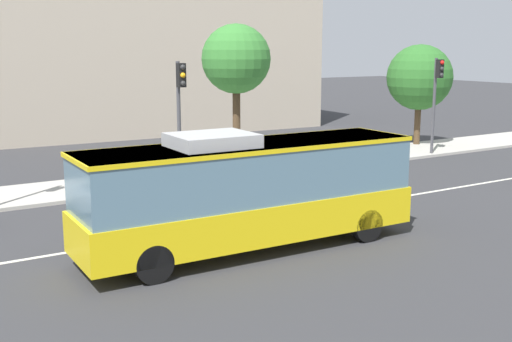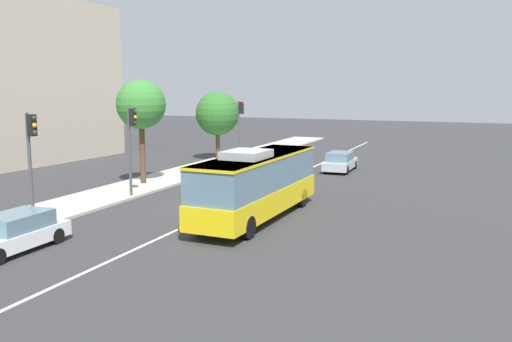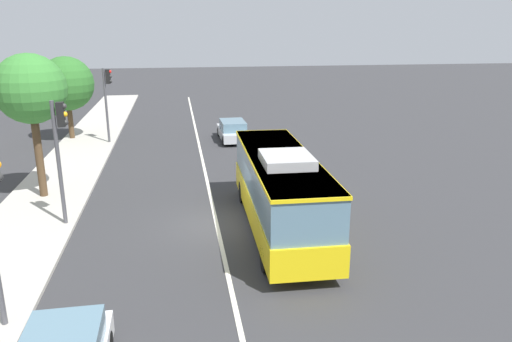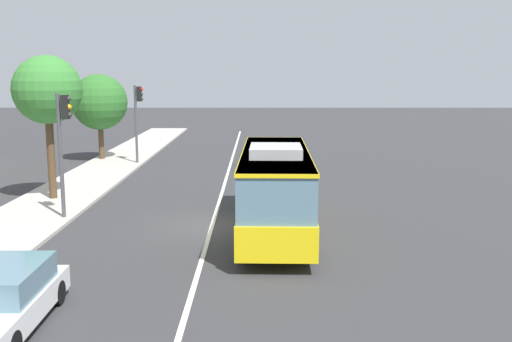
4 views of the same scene
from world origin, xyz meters
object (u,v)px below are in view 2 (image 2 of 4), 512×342
object	(u,v)px
traffic_light_near_corner	(131,136)
street_tree_kerbside_centre	(141,105)
sedan_silver	(340,162)
street_tree_kerbside_left	(217,114)
traffic_light_mid_block	(240,121)
traffic_light_far_corner	(31,150)
transit_bus	(257,182)
sedan_white	(14,233)

from	to	relation	value
traffic_light_near_corner	street_tree_kerbside_centre	size ratio (longest dim) A/B	0.76
sedan_silver	street_tree_kerbside_left	size ratio (longest dim) A/B	0.77
traffic_light_mid_block	traffic_light_far_corner	size ratio (longest dim) A/B	1.00
sedan_silver	street_tree_kerbside_centre	xyz separation A→B (m)	(-10.77, 10.37, 4.46)
traffic_light_mid_block	street_tree_kerbside_centre	xyz separation A→B (m)	(-11.11, 1.87, 1.62)
traffic_light_near_corner	traffic_light_far_corner	xyz separation A→B (m)	(-7.21, 0.18, 0.00)
transit_bus	sedan_silver	bearing A→B (deg)	1.27
sedan_silver	traffic_light_mid_block	distance (m)	8.97
transit_bus	traffic_light_far_corner	xyz separation A→B (m)	(-5.38, 8.67, 1.75)
transit_bus	traffic_light_far_corner	size ratio (longest dim) A/B	1.93
transit_bus	traffic_light_near_corner	size ratio (longest dim) A/B	1.93
traffic_light_mid_block	street_tree_kerbside_centre	size ratio (longest dim) A/B	0.76
transit_bus	sedan_white	bearing A→B (deg)	143.00
transit_bus	traffic_light_mid_block	xyz separation A→B (m)	(16.66, 8.50, 1.75)
street_tree_kerbside_left	street_tree_kerbside_centre	distance (m)	12.97
sedan_white	street_tree_kerbside_centre	size ratio (longest dim) A/B	0.66
sedan_white	traffic_light_near_corner	bearing A→B (deg)	-170.74
traffic_light_far_corner	sedan_silver	bearing A→B (deg)	71.05
traffic_light_mid_block	traffic_light_far_corner	world-z (taller)	same
sedan_white	street_tree_kerbside_left	xyz separation A→B (m)	(26.87, 4.79, 3.30)
sedan_white	street_tree_kerbside_centre	bearing A→B (deg)	-165.98
sedan_white	sedan_silver	bearing A→B (deg)	164.16
street_tree_kerbside_left	street_tree_kerbside_centre	bearing A→B (deg)	-175.16
transit_bus	traffic_light_far_corner	bearing A→B (deg)	123.06
transit_bus	sedan_white	size ratio (longest dim) A/B	2.22
sedan_silver	traffic_light_near_corner	world-z (taller)	traffic_light_near_corner
traffic_light_far_corner	traffic_light_mid_block	bearing A→B (deg)	92.39
transit_bus	traffic_light_mid_block	distance (m)	18.78
street_tree_kerbside_left	sedan_white	bearing A→B (deg)	-169.90
traffic_light_near_corner	traffic_light_mid_block	xyz separation A→B (m)	(14.82, 0.01, 0.00)
traffic_light_near_corner	traffic_light_far_corner	size ratio (longest dim) A/B	1.00
traffic_light_far_corner	street_tree_kerbside_centre	distance (m)	11.17
traffic_light_near_corner	traffic_light_mid_block	distance (m)	14.82
street_tree_kerbside_centre	sedan_white	bearing A→B (deg)	-165.21
sedan_white	traffic_light_near_corner	xyz separation A→B (m)	(10.29, 1.82, 2.84)
traffic_light_near_corner	sedan_silver	bearing A→B (deg)	57.06
sedan_white	traffic_light_mid_block	size ratio (longest dim) A/B	0.87
traffic_light_near_corner	traffic_light_mid_block	size ratio (longest dim) A/B	1.00
transit_bus	sedan_silver	size ratio (longest dim) A/B	2.21
sedan_silver	street_tree_kerbside_left	distance (m)	12.11
transit_bus	street_tree_kerbside_centre	world-z (taller)	street_tree_kerbside_centre
traffic_light_far_corner	street_tree_kerbside_centre	world-z (taller)	street_tree_kerbside_centre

